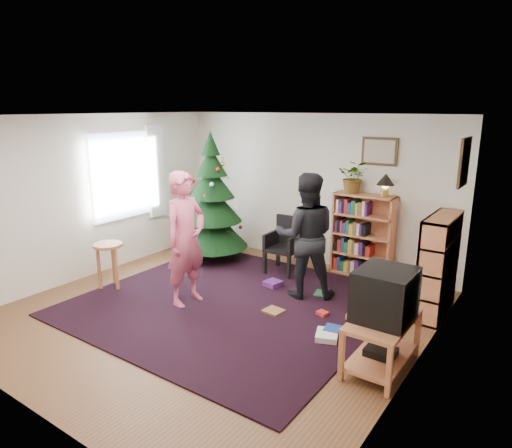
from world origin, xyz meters
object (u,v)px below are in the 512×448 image
Objects in this scene: christmas_tree at (212,208)px; armchair at (287,243)px; person_standing at (186,239)px; potted_plant at (354,177)px; bookshelf_right at (438,264)px; table_lamp at (386,181)px; crt_tv at (385,294)px; stool at (109,254)px; tv_stand at (382,338)px; picture_back at (380,151)px; bookshelf_back at (363,235)px; picture_right at (464,162)px; person_by_chair at (306,236)px.

armchair is (1.38, 0.20, -0.44)m from christmas_tree.
potted_plant is at bearing -26.63° from person_standing.
bookshelf_right is 3.69× the size of table_lamp.
table_lamp reaches higher than armchair.
crt_tv is 0.32× the size of person_standing.
person_standing is (0.91, -1.61, -0.02)m from christmas_tree.
bookshelf_right is 2.56× the size of potted_plant.
armchair reaches higher than stool.
person_standing is (-2.85, -1.59, 0.24)m from bookshelf_right.
tv_stand is at bearing -88.40° from person_standing.
bookshelf_right is (1.19, -0.91, -1.29)m from picture_back.
potted_plant is (1.33, 2.36, 0.65)m from person_standing.
person_standing is (-1.53, -2.36, 0.24)m from bookshelf_back.
tv_stand is (-0.26, -1.82, -1.62)m from picture_right.
crt_tv is at bearing -67.26° from picture_back.
christmas_tree is 3.76m from bookshelf_right.
picture_back is 0.61× the size of armchair.
person_standing is (1.28, 0.28, 0.37)m from stool.
bookshelf_back is 2.22× the size of crt_tv.
picture_right reaches higher than armchair.
armchair is 1.31× the size of stool.
person_by_chair reaches higher than crt_tv.
person_by_chair is at bearing -108.62° from picture_back.
table_lamp is (0.63, 1.24, 0.66)m from person_by_chair.
potted_plant reaches higher than table_lamp.
table_lamp reaches higher than crt_tv.
bookshelf_right is at bearing -0.42° from christmas_tree.
potted_plant reaches higher than person_by_chair.
person_by_chair is (-1.53, 1.17, 0.07)m from crt_tv.
christmas_tree is 3.77× the size of crt_tv.
potted_plant reaches higher than tv_stand.
bookshelf_right is 1.65m from crt_tv.
person_by_chair is at bearing -117.01° from table_lamp.
table_lamp reaches higher than tv_stand.
tv_stand is at bearing 175.81° from bookshelf_right.
stool is 1.36× the size of potted_plant.
christmas_tree reaches higher than bookshelf_back.
table_lamp is (0.50, 0.00, -0.02)m from potted_plant.
crt_tv is (1.20, -2.41, 0.14)m from bookshelf_back.
bookshelf_back is at bearing 43.16° from stool.
stool is at bearing 104.80° from person_standing.
crt_tv is 2.67m from table_lamp.
christmas_tree is 4.04m from tv_stand.
stool is (-4.13, -1.86, -0.13)m from bookshelf_right.
armchair is at bearing 49.89° from stool.
bookshelf_back is at bearing 180.00° from table_lamp.
tv_stand is 0.53× the size of person_standing.
armchair is at bearing -147.21° from potted_plant.
christmas_tree is 2.90m from table_lamp.
christmas_tree is at bearing -162.95° from bookshelf_back.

